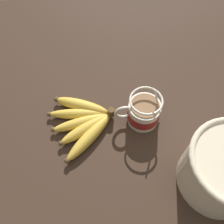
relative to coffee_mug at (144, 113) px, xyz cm
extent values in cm
cube|color=#332319|center=(5.65, -0.36, -6.11)|extent=(126.52, 126.52, 3.76)
cylinder|color=beige|center=(-0.14, 0.00, -0.38)|extent=(9.33, 9.33, 7.71)
cylinder|color=maroon|center=(-0.14, 0.00, -0.58)|extent=(9.53, 9.53, 3.65)
torus|color=beige|center=(5.52, 0.00, 0.98)|extent=(5.91, 0.90, 5.91)
cylinder|color=#846042|center=(-0.14, 0.00, 3.57)|extent=(8.13, 8.13, 0.40)
torus|color=beige|center=(-0.14, 0.00, 6.20)|extent=(9.33, 9.33, 0.60)
cylinder|color=silver|center=(-3.54, 0.00, 4.10)|extent=(4.02, 0.50, 13.80)
ellipsoid|color=silver|center=(-1.77, 0.00, -2.74)|extent=(3.00, 2.00, 0.80)
cylinder|color=#4C381E|center=(9.22, -2.35, -1.57)|extent=(2.00, 2.00, 3.00)
ellipsoid|color=gold|center=(17.84, -6.05, -2.35)|extent=(16.88, 10.06, 3.76)
sphere|color=#4C381E|center=(25.54, -9.35, -2.35)|extent=(1.69, 1.69, 1.69)
ellipsoid|color=gold|center=(19.02, -3.43, -2.64)|extent=(17.97, 5.10, 3.19)
sphere|color=#4C381E|center=(27.84, -4.39, -2.64)|extent=(1.44, 1.44, 1.44)
ellipsoid|color=gold|center=(18.43, -0.61, -2.62)|extent=(17.05, 6.28, 3.23)
sphere|color=#4C381E|center=(26.65, 0.94, -2.62)|extent=(1.45, 1.45, 1.45)
ellipsoid|color=gold|center=(17.26, 1.86, -2.53)|extent=(15.89, 10.52, 3.41)
sphere|color=#4C381E|center=(24.42, 5.61, -2.53)|extent=(1.53, 1.53, 1.53)
ellipsoid|color=gold|center=(16.33, 4.67, -2.45)|extent=(15.31, 15.17, 3.57)
sphere|color=#4C381E|center=(22.73, 10.98, -2.45)|extent=(1.61, 1.61, 1.61)
camera|label=1|loc=(13.24, 35.15, 62.58)|focal=40.00mm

